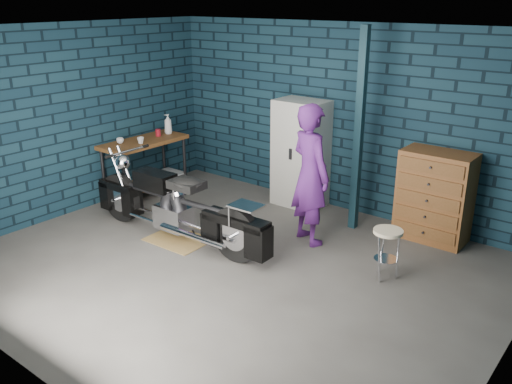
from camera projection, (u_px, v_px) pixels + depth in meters
ground at (231, 267)px, 6.41m from camera, size 6.00×6.00×0.00m
room_walls at (260, 101)px, 6.17m from camera, size 6.02×5.01×2.71m
support_post at (359, 132)px, 7.07m from camera, size 0.10×0.10×2.70m
workbench at (145, 168)px, 8.58m from camera, size 0.60×1.40×0.91m
drip_mat at (178, 240)px, 7.13m from camera, size 0.81×0.61×0.01m
motorcycle at (176, 201)px, 6.95m from camera, size 2.48×0.73×1.09m
person at (310, 175)px, 6.82m from camera, size 0.78×0.66×1.81m
storage_bin at (171, 179)px, 9.05m from camera, size 0.43×0.31×0.27m
locker at (301, 154)px, 8.09m from camera, size 0.75×0.54×1.61m
tool_chest at (434, 197)px, 6.96m from camera, size 0.89×0.50×1.19m
shop_stool at (386, 254)px, 6.07m from camera, size 0.42×0.42×0.60m
cup_a at (120, 141)px, 8.22m from camera, size 0.14×0.14×0.09m
cup_b at (141, 140)px, 8.22m from camera, size 0.12×0.12×0.10m
mug_red at (158, 133)px, 8.65m from camera, size 0.10×0.10×0.11m
bottle at (168, 124)px, 8.77m from camera, size 0.15×0.15×0.32m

